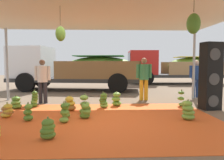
{
  "coord_description": "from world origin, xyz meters",
  "views": [
    {
      "loc": [
        0.01,
        -5.47,
        1.46
      ],
      "look_at": [
        0.31,
        1.42,
        0.94
      ],
      "focal_mm": 34.5,
      "sensor_mm": 36.0,
      "label": 1
    }
  ],
  "objects_px": {
    "banana_bunch_9": "(104,101)",
    "banana_bunch_11": "(28,113)",
    "banana_bunch_7": "(16,103)",
    "banana_bunch_12": "(70,104)",
    "cargo_truck_main": "(72,68)",
    "speaker_stack": "(211,76)",
    "banana_bunch_6": "(117,100)",
    "worker_2": "(196,76)",
    "banana_bunch_1": "(34,100)",
    "banana_bunch_2": "(66,110)",
    "banana_bunch_13": "(181,99)",
    "worker_0": "(43,78)",
    "banana_bunch_3": "(86,111)",
    "banana_bunch_5": "(188,111)",
    "banana_bunch_0": "(64,114)",
    "banana_bunch_10": "(7,111)",
    "worker_1": "(144,76)",
    "banana_bunch_8": "(85,105)",
    "cargo_truck_far": "(173,67)"
  },
  "relations": [
    {
      "from": "banana_bunch_6",
      "to": "banana_bunch_11",
      "type": "distance_m",
      "value": 3.03
    },
    {
      "from": "banana_bunch_7",
      "to": "worker_2",
      "type": "xyz_separation_m",
      "value": [
        6.88,
        2.09,
        0.76
      ]
    },
    {
      "from": "banana_bunch_3",
      "to": "banana_bunch_13",
      "type": "relative_size",
      "value": 0.78
    },
    {
      "from": "banana_bunch_2",
      "to": "cargo_truck_main",
      "type": "distance_m",
      "value": 6.4
    },
    {
      "from": "worker_0",
      "to": "speaker_stack",
      "type": "distance_m",
      "value": 5.83
    },
    {
      "from": "banana_bunch_2",
      "to": "banana_bunch_9",
      "type": "distance_m",
      "value": 1.62
    },
    {
      "from": "banana_bunch_5",
      "to": "banana_bunch_10",
      "type": "distance_m",
      "value": 4.84
    },
    {
      "from": "banana_bunch_7",
      "to": "banana_bunch_12",
      "type": "bearing_deg",
      "value": -12.89
    },
    {
      "from": "worker_2",
      "to": "cargo_truck_main",
      "type": "bearing_deg",
      "value": 153.03
    },
    {
      "from": "cargo_truck_main",
      "to": "speaker_stack",
      "type": "xyz_separation_m",
      "value": [
        5.16,
        -5.38,
        -0.16
      ]
    },
    {
      "from": "banana_bunch_5",
      "to": "speaker_stack",
      "type": "relative_size",
      "value": 0.25
    },
    {
      "from": "banana_bunch_13",
      "to": "worker_2",
      "type": "xyz_separation_m",
      "value": [
        1.35,
        1.94,
        0.7
      ]
    },
    {
      "from": "banana_bunch_1",
      "to": "banana_bunch_6",
      "type": "height_order",
      "value": "banana_bunch_1"
    },
    {
      "from": "worker_1",
      "to": "speaker_stack",
      "type": "distance_m",
      "value": 2.56
    },
    {
      "from": "banana_bunch_1",
      "to": "banana_bunch_12",
      "type": "bearing_deg",
      "value": -26.45
    },
    {
      "from": "banana_bunch_6",
      "to": "banana_bunch_13",
      "type": "height_order",
      "value": "banana_bunch_13"
    },
    {
      "from": "speaker_stack",
      "to": "cargo_truck_main",
      "type": "bearing_deg",
      "value": 133.79
    },
    {
      "from": "banana_bunch_11",
      "to": "banana_bunch_13",
      "type": "xyz_separation_m",
      "value": [
        4.62,
        1.72,
        0.03
      ]
    },
    {
      "from": "cargo_truck_far",
      "to": "banana_bunch_8",
      "type": "bearing_deg",
      "value": -121.39
    },
    {
      "from": "banana_bunch_10",
      "to": "banana_bunch_11",
      "type": "distance_m",
      "value": 0.8
    },
    {
      "from": "banana_bunch_8",
      "to": "worker_0",
      "type": "distance_m",
      "value": 2.57
    },
    {
      "from": "banana_bunch_12",
      "to": "banana_bunch_11",
      "type": "bearing_deg",
      "value": -128.09
    },
    {
      "from": "banana_bunch_0",
      "to": "banana_bunch_11",
      "type": "relative_size",
      "value": 1.11
    },
    {
      "from": "banana_bunch_9",
      "to": "banana_bunch_11",
      "type": "relative_size",
      "value": 1.13
    },
    {
      "from": "banana_bunch_8",
      "to": "worker_1",
      "type": "xyz_separation_m",
      "value": [
        2.19,
        2.31,
        0.73
      ]
    },
    {
      "from": "banana_bunch_2",
      "to": "banana_bunch_3",
      "type": "xyz_separation_m",
      "value": [
        0.55,
        -0.13,
        -0.0
      ]
    },
    {
      "from": "banana_bunch_1",
      "to": "worker_2",
      "type": "distance_m",
      "value": 6.66
    },
    {
      "from": "banana_bunch_9",
      "to": "banana_bunch_10",
      "type": "bearing_deg",
      "value": -156.3
    },
    {
      "from": "worker_0",
      "to": "banana_bunch_2",
      "type": "bearing_deg",
      "value": -61.44
    },
    {
      "from": "banana_bunch_0",
      "to": "worker_2",
      "type": "bearing_deg",
      "value": 37.48
    },
    {
      "from": "worker_2",
      "to": "banana_bunch_11",
      "type": "bearing_deg",
      "value": -148.5
    },
    {
      "from": "banana_bunch_6",
      "to": "speaker_stack",
      "type": "relative_size",
      "value": 0.24
    },
    {
      "from": "banana_bunch_1",
      "to": "banana_bunch_3",
      "type": "height_order",
      "value": "banana_bunch_1"
    },
    {
      "from": "banana_bunch_13",
      "to": "worker_0",
      "type": "height_order",
      "value": "worker_0"
    },
    {
      "from": "banana_bunch_6",
      "to": "cargo_truck_main",
      "type": "bearing_deg",
      "value": 114.85
    },
    {
      "from": "banana_bunch_3",
      "to": "banana_bunch_9",
      "type": "bearing_deg",
      "value": 70.54
    },
    {
      "from": "worker_0",
      "to": "worker_2",
      "type": "distance_m",
      "value": 6.38
    },
    {
      "from": "banana_bunch_2",
      "to": "banana_bunch_1",
      "type": "bearing_deg",
      "value": 131.13
    },
    {
      "from": "banana_bunch_9",
      "to": "worker_1",
      "type": "height_order",
      "value": "worker_1"
    },
    {
      "from": "banana_bunch_1",
      "to": "cargo_truck_far",
      "type": "xyz_separation_m",
      "value": [
        7.54,
        8.39,
        0.98
      ]
    },
    {
      "from": "banana_bunch_12",
      "to": "banana_bunch_13",
      "type": "height_order",
      "value": "banana_bunch_13"
    },
    {
      "from": "banana_bunch_3",
      "to": "cargo_truck_far",
      "type": "height_order",
      "value": "cargo_truck_far"
    },
    {
      "from": "banana_bunch_6",
      "to": "banana_bunch_3",
      "type": "bearing_deg",
      "value": -119.0
    },
    {
      "from": "banana_bunch_0",
      "to": "speaker_stack",
      "type": "xyz_separation_m",
      "value": [
        4.41,
        1.4,
        0.84
      ]
    },
    {
      "from": "banana_bunch_12",
      "to": "cargo_truck_main",
      "type": "relative_size",
      "value": 0.07
    },
    {
      "from": "banana_bunch_0",
      "to": "banana_bunch_2",
      "type": "relative_size",
      "value": 1.16
    },
    {
      "from": "banana_bunch_11",
      "to": "speaker_stack",
      "type": "relative_size",
      "value": 0.22
    },
    {
      "from": "banana_bunch_5",
      "to": "banana_bunch_13",
      "type": "relative_size",
      "value": 0.93
    },
    {
      "from": "banana_bunch_8",
      "to": "banana_bunch_12",
      "type": "bearing_deg",
      "value": 138.64
    },
    {
      "from": "banana_bunch_6",
      "to": "worker_0",
      "type": "distance_m",
      "value": 2.88
    }
  ]
}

